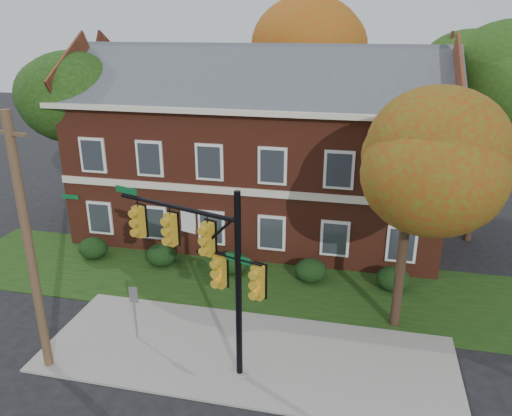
% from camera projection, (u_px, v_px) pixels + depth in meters
% --- Properties ---
extents(ground, '(120.00, 120.00, 0.00)m').
position_uv_depth(ground, '(239.00, 374.00, 16.18)').
color(ground, black).
rests_on(ground, ground).
extents(sidewalk, '(14.00, 5.00, 0.08)m').
position_uv_depth(sidewalk, '(247.00, 354.00, 17.08)').
color(sidewalk, gray).
rests_on(sidewalk, ground).
extents(grass_strip, '(30.00, 6.00, 0.04)m').
position_uv_depth(grass_strip, '(274.00, 285.00, 21.66)').
color(grass_strip, '#193811').
rests_on(grass_strip, ground).
extents(apartment_building, '(18.80, 8.80, 9.74)m').
position_uv_depth(apartment_building, '(259.00, 141.00, 25.80)').
color(apartment_building, maroon).
rests_on(apartment_building, ground).
extents(hedge_far_left, '(1.40, 1.26, 1.05)m').
position_uv_depth(hedge_far_left, '(93.00, 248.00, 23.98)').
color(hedge_far_left, black).
rests_on(hedge_far_left, ground).
extents(hedge_left, '(1.40, 1.26, 1.05)m').
position_uv_depth(hedge_left, '(161.00, 255.00, 23.26)').
color(hedge_left, black).
rests_on(hedge_left, ground).
extents(hedge_center, '(1.40, 1.26, 1.05)m').
position_uv_depth(hedge_center, '(234.00, 263.00, 22.54)').
color(hedge_center, black).
rests_on(hedge_center, ground).
extents(hedge_right, '(1.40, 1.26, 1.05)m').
position_uv_depth(hedge_right, '(311.00, 270.00, 21.82)').
color(hedge_right, black).
rests_on(hedge_right, ground).
extents(hedge_far_right, '(1.40, 1.26, 1.05)m').
position_uv_depth(hedge_far_right, '(393.00, 279.00, 21.10)').
color(hedge_far_right, black).
rests_on(hedge_far_right, ground).
extents(tree_near_right, '(4.50, 4.25, 8.58)m').
position_uv_depth(tree_near_right, '(421.00, 154.00, 16.33)').
color(tree_near_right, black).
rests_on(tree_near_right, ground).
extents(tree_left_rear, '(5.40, 5.10, 8.88)m').
position_uv_depth(tree_left_rear, '(74.00, 105.00, 26.20)').
color(tree_left_rear, black).
rests_on(tree_left_rear, ground).
extents(tree_right_rear, '(6.30, 5.95, 10.62)m').
position_uv_depth(tree_right_rear, '(500.00, 82.00, 23.16)').
color(tree_right_rear, black).
rests_on(tree_right_rear, ground).
extents(tree_far_rear, '(6.84, 6.46, 11.52)m').
position_uv_depth(tree_far_rear, '(306.00, 55.00, 31.36)').
color(tree_far_rear, black).
rests_on(tree_far_rear, ground).
extents(traffic_signal, '(5.39, 1.88, 6.28)m').
position_uv_depth(traffic_signal, '(207.00, 259.00, 15.28)').
color(traffic_signal, gray).
rests_on(traffic_signal, ground).
extents(utility_pole, '(1.30, 0.39, 8.47)m').
position_uv_depth(utility_pole, '(29.00, 248.00, 15.07)').
color(utility_pole, brown).
rests_on(utility_pole, ground).
extents(sign_post, '(0.31, 0.06, 2.13)m').
position_uv_depth(sign_post, '(134.00, 305.00, 17.43)').
color(sign_post, slate).
rests_on(sign_post, ground).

